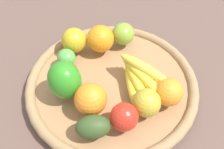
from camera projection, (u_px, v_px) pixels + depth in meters
name	position (u px, v px, depth m)	size (l,w,h in m)	color
ground_plane	(112.00, 89.00, 0.71)	(2.40, 2.40, 0.00)	brown
basket	(112.00, 84.00, 0.69)	(0.45, 0.45, 0.04)	#9F734B
orange_2	(91.00, 99.00, 0.59)	(0.08, 0.08, 0.08)	orange
banana_bunch	(138.00, 77.00, 0.64)	(0.14, 0.16, 0.06)	yellow
bell_pepper	(65.00, 80.00, 0.61)	(0.09, 0.08, 0.10)	#2E8820
lime_0	(66.00, 58.00, 0.69)	(0.05, 0.05, 0.05)	#52AB45
apple_1	(124.00, 117.00, 0.57)	(0.06, 0.06, 0.06)	red
orange_0	(100.00, 39.00, 0.72)	(0.08, 0.08, 0.08)	orange
apple_3	(123.00, 34.00, 0.74)	(0.06, 0.06, 0.06)	#7CA332
avocado	(93.00, 127.00, 0.56)	(0.08, 0.05, 0.05)	#324720
apple_2	(74.00, 40.00, 0.72)	(0.07, 0.07, 0.07)	gold
apple_0	(147.00, 103.00, 0.59)	(0.07, 0.07, 0.07)	gold
orange_1	(169.00, 92.00, 0.61)	(0.07, 0.07, 0.07)	orange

